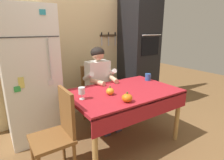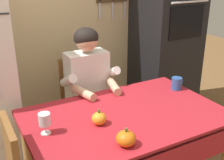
{
  "view_description": "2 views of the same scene",
  "coord_description": "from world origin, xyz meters",
  "px_view_note": "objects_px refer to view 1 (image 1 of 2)",
  "views": [
    {
      "loc": [
        -1.38,
        -1.7,
        1.52
      ],
      "look_at": [
        -0.09,
        0.22,
        0.87
      ],
      "focal_mm": 29.64,
      "sensor_mm": 36.0,
      "label": 1
    },
    {
      "loc": [
        -0.95,
        -1.44,
        1.72
      ],
      "look_at": [
        -0.06,
        0.19,
        0.98
      ],
      "focal_mm": 46.14,
      "sensor_mm": 36.0,
      "label": 2
    }
  ],
  "objects_px": {
    "refrigerator": "(30,75)",
    "pumpkin_large": "(127,98)",
    "wall_oven": "(138,53)",
    "chair_left_side": "(58,130)",
    "seated_person": "(100,80)",
    "dining_table": "(124,97)",
    "pumpkin_medium": "(110,91)",
    "chair_behind_person": "(94,91)",
    "wine_glass": "(82,91)",
    "coffee_mug": "(148,77)"
  },
  "relations": [
    {
      "from": "refrigerator",
      "to": "pumpkin_large",
      "type": "xyz_separation_m",
      "value": [
        0.75,
        -1.19,
        -0.11
      ]
    },
    {
      "from": "wall_oven",
      "to": "chair_left_side",
      "type": "relative_size",
      "value": 2.26
    },
    {
      "from": "seated_person",
      "to": "dining_table",
      "type": "bearing_deg",
      "value": -89.23
    },
    {
      "from": "pumpkin_medium",
      "to": "seated_person",
      "type": "bearing_deg",
      "value": 70.44
    },
    {
      "from": "chair_behind_person",
      "to": "dining_table",
      "type": "bearing_deg",
      "value": -89.42
    },
    {
      "from": "refrigerator",
      "to": "chair_behind_person",
      "type": "height_order",
      "value": "refrigerator"
    },
    {
      "from": "wall_oven",
      "to": "wine_glass",
      "type": "distance_m",
      "value": 1.86
    },
    {
      "from": "chair_behind_person",
      "to": "pumpkin_large",
      "type": "height_order",
      "value": "chair_behind_person"
    },
    {
      "from": "wine_glass",
      "to": "pumpkin_large",
      "type": "bearing_deg",
      "value": -43.06
    },
    {
      "from": "dining_table",
      "to": "wine_glass",
      "type": "xyz_separation_m",
      "value": [
        -0.57,
        0.04,
        0.18
      ]
    },
    {
      "from": "pumpkin_large",
      "to": "pumpkin_medium",
      "type": "bearing_deg",
      "value": 96.0
    },
    {
      "from": "dining_table",
      "to": "pumpkin_large",
      "type": "distance_m",
      "value": 0.39
    },
    {
      "from": "dining_table",
      "to": "chair_left_side",
      "type": "height_order",
      "value": "chair_left_side"
    },
    {
      "from": "refrigerator",
      "to": "pumpkin_large",
      "type": "height_order",
      "value": "refrigerator"
    },
    {
      "from": "chair_left_side",
      "to": "wine_glass",
      "type": "bearing_deg",
      "value": 19.3
    },
    {
      "from": "chair_behind_person",
      "to": "wine_glass",
      "type": "relative_size",
      "value": 6.61
    },
    {
      "from": "dining_table",
      "to": "pumpkin_large",
      "type": "bearing_deg",
      "value": -122.82
    },
    {
      "from": "pumpkin_large",
      "to": "pumpkin_medium",
      "type": "height_order",
      "value": "pumpkin_large"
    },
    {
      "from": "wall_oven",
      "to": "pumpkin_medium",
      "type": "distance_m",
      "value": 1.61
    },
    {
      "from": "seated_person",
      "to": "pumpkin_large",
      "type": "height_order",
      "value": "seated_person"
    },
    {
      "from": "chair_behind_person",
      "to": "wine_glass",
      "type": "distance_m",
      "value": 0.99
    },
    {
      "from": "wall_oven",
      "to": "coffee_mug",
      "type": "relative_size",
      "value": 18.36
    },
    {
      "from": "chair_behind_person",
      "to": "pumpkin_medium",
      "type": "height_order",
      "value": "chair_behind_person"
    },
    {
      "from": "wall_oven",
      "to": "seated_person",
      "type": "height_order",
      "value": "wall_oven"
    },
    {
      "from": "chair_left_side",
      "to": "pumpkin_large",
      "type": "relative_size",
      "value": 7.88
    },
    {
      "from": "dining_table",
      "to": "chair_behind_person",
      "type": "height_order",
      "value": "chair_behind_person"
    },
    {
      "from": "wall_oven",
      "to": "pumpkin_medium",
      "type": "relative_size",
      "value": 19.44
    },
    {
      "from": "refrigerator",
      "to": "wine_glass",
      "type": "distance_m",
      "value": 0.92
    },
    {
      "from": "dining_table",
      "to": "seated_person",
      "type": "distance_m",
      "value": 0.61
    },
    {
      "from": "wine_glass",
      "to": "seated_person",
      "type": "bearing_deg",
      "value": 44.82
    },
    {
      "from": "chair_left_side",
      "to": "seated_person",
      "type": "bearing_deg",
      "value": 37.1
    },
    {
      "from": "chair_left_side",
      "to": "wall_oven",
      "type": "bearing_deg",
      "value": 27.0
    },
    {
      "from": "coffee_mug",
      "to": "pumpkin_large",
      "type": "bearing_deg",
      "value": -148.08
    },
    {
      "from": "refrigerator",
      "to": "seated_person",
      "type": "bearing_deg",
      "value": -16.52
    },
    {
      "from": "seated_person",
      "to": "wine_glass",
      "type": "distance_m",
      "value": 0.8
    },
    {
      "from": "chair_behind_person",
      "to": "wine_glass",
      "type": "xyz_separation_m",
      "value": [
        -0.56,
        -0.75,
        0.32
      ]
    },
    {
      "from": "coffee_mug",
      "to": "pumpkin_large",
      "type": "height_order",
      "value": "pumpkin_large"
    },
    {
      "from": "refrigerator",
      "to": "coffee_mug",
      "type": "height_order",
      "value": "refrigerator"
    },
    {
      "from": "wall_oven",
      "to": "seated_person",
      "type": "xyz_separation_m",
      "value": [
        -1.06,
        -0.32,
        -0.31
      ]
    },
    {
      "from": "seated_person",
      "to": "chair_behind_person",
      "type": "bearing_deg",
      "value": 90.0
    },
    {
      "from": "refrigerator",
      "to": "chair_left_side",
      "type": "xyz_separation_m",
      "value": [
        0.05,
        -0.95,
        -0.39
      ]
    },
    {
      "from": "chair_left_side",
      "to": "chair_behind_person",
      "type": "bearing_deg",
      "value": 44.06
    },
    {
      "from": "refrigerator",
      "to": "pumpkin_large",
      "type": "distance_m",
      "value": 1.41
    },
    {
      "from": "wall_oven",
      "to": "chair_behind_person",
      "type": "relative_size",
      "value": 2.26
    },
    {
      "from": "coffee_mug",
      "to": "pumpkin_medium",
      "type": "relative_size",
      "value": 1.06
    },
    {
      "from": "wall_oven",
      "to": "dining_table",
      "type": "bearing_deg",
      "value": -138.69
    },
    {
      "from": "chair_left_side",
      "to": "pumpkin_medium",
      "type": "bearing_deg",
      "value": 4.84
    },
    {
      "from": "wall_oven",
      "to": "coffee_mug",
      "type": "distance_m",
      "value": 0.89
    },
    {
      "from": "wall_oven",
      "to": "pumpkin_large",
      "type": "distance_m",
      "value": 1.77
    },
    {
      "from": "coffee_mug",
      "to": "wine_glass",
      "type": "distance_m",
      "value": 1.19
    }
  ]
}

